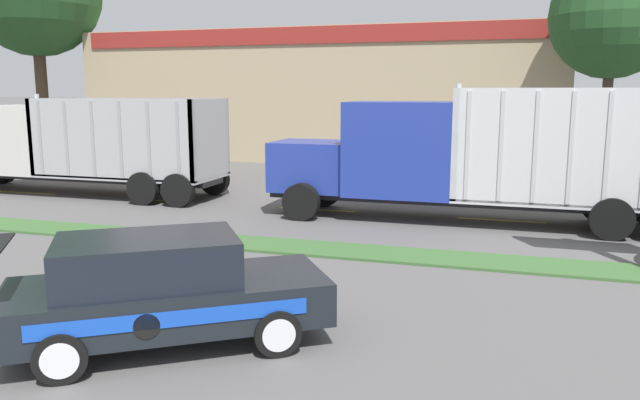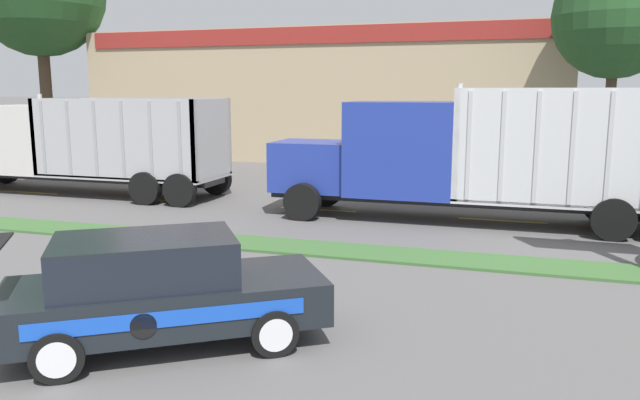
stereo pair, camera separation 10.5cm
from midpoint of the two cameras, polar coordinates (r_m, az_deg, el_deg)
grass_verge at (r=14.29m, az=-1.36°, el=-4.40°), size 120.00×1.29×0.06m
centre_line_2 at (r=24.47m, az=-25.36°, el=0.61°), size 2.40×0.14×0.01m
centre_line_3 at (r=21.22m, az=-14.51°, el=-0.04°), size 2.40×0.14×0.01m
centre_line_4 at (r=18.98m, az=-0.47°, el=-0.88°), size 2.40×0.14×0.01m
centre_line_5 at (r=18.12m, az=16.04°, el=-1.79°), size 2.40×0.14×0.01m
dump_truck_mid at (r=24.02m, az=-23.49°, el=4.45°), size 10.69×2.79×3.47m
dump_truck_trail at (r=17.50m, az=10.16°, el=3.71°), size 10.94×2.57×3.76m
rally_car at (r=9.12m, az=-14.57°, el=-7.93°), size 4.64×3.93×1.62m
store_building_backdrop at (r=36.32m, az=1.24°, el=9.55°), size 24.60×12.10×6.62m
tree_behind_right at (r=26.73m, az=25.20°, el=15.94°), size 4.65×4.65×9.82m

